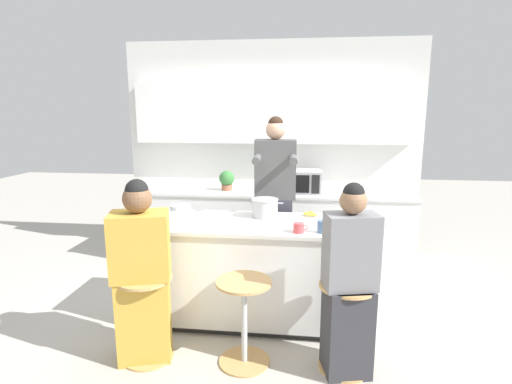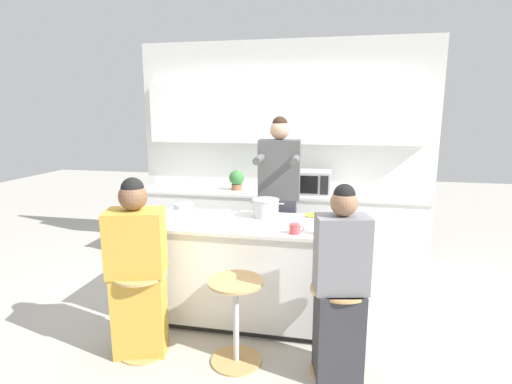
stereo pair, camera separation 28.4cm
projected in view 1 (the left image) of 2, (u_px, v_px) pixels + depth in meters
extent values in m
plane|color=#B2ADA3|center=(255.00, 317.00, 3.62)|extent=(16.00, 16.00, 0.00)
cube|color=silver|center=(272.00, 150.00, 5.11)|extent=(3.71, 0.06, 2.70)
cube|color=white|center=(271.00, 113.00, 4.90)|extent=(3.41, 0.16, 0.75)
cube|color=white|center=(269.00, 227.00, 4.95)|extent=(3.41, 0.60, 0.85)
cube|color=silver|center=(269.00, 192.00, 4.87)|extent=(3.44, 0.63, 0.03)
cube|color=black|center=(255.00, 314.00, 3.62)|extent=(1.72, 0.63, 0.06)
cube|color=white|center=(255.00, 269.00, 3.53)|extent=(1.80, 0.71, 0.81)
cube|color=silver|center=(255.00, 224.00, 3.45)|extent=(1.84, 0.75, 0.03)
cylinder|color=tan|center=(149.00, 356.00, 3.04)|extent=(0.38, 0.38, 0.01)
cylinder|color=#B7BABC|center=(147.00, 318.00, 2.98)|extent=(0.04, 0.04, 0.61)
cylinder|color=tan|center=(144.00, 279.00, 2.92)|extent=(0.41, 0.41, 0.02)
cylinder|color=tan|center=(244.00, 361.00, 2.98)|extent=(0.38, 0.38, 0.01)
cylinder|color=#B7BABC|center=(244.00, 323.00, 2.92)|extent=(0.04, 0.04, 0.61)
cylinder|color=tan|center=(244.00, 282.00, 2.85)|extent=(0.41, 0.41, 0.02)
cylinder|color=tan|center=(344.00, 366.00, 2.92)|extent=(0.38, 0.38, 0.01)
cylinder|color=#B7BABC|center=(346.00, 327.00, 2.85)|extent=(0.04, 0.04, 0.61)
cylinder|color=tan|center=(348.00, 286.00, 2.79)|extent=(0.41, 0.41, 0.02)
cube|color=#383842|center=(275.00, 245.00, 4.07)|extent=(0.35, 0.24, 0.99)
cube|color=#4C4C4C|center=(275.00, 169.00, 3.91)|extent=(0.41, 0.24, 0.58)
cylinder|color=#4C4C4C|center=(257.00, 159.00, 3.63)|extent=(0.09, 0.32, 0.07)
cylinder|color=#4C4C4C|center=(293.00, 160.00, 3.61)|extent=(0.09, 0.32, 0.07)
sphere|color=tan|center=(276.00, 130.00, 3.84)|extent=(0.20, 0.20, 0.19)
sphere|color=black|center=(276.00, 124.00, 3.83)|extent=(0.16, 0.16, 0.15)
cube|color=gold|center=(144.00, 318.00, 2.98)|extent=(0.43, 0.36, 0.65)
cube|color=gold|center=(140.00, 245.00, 2.87)|extent=(0.47, 0.39, 0.49)
sphere|color=brown|center=(137.00, 199.00, 2.80)|extent=(0.25, 0.25, 0.21)
sphere|color=black|center=(137.00, 191.00, 2.79)|extent=(0.20, 0.20, 0.17)
cube|color=#333338|center=(347.00, 330.00, 2.81)|extent=(0.36, 0.32, 0.65)
cube|color=slate|center=(351.00, 251.00, 2.70)|extent=(0.39, 0.29, 0.52)
sphere|color=#936B4C|center=(353.00, 201.00, 2.63)|extent=(0.22, 0.22, 0.18)
sphere|color=black|center=(354.00, 193.00, 2.62)|extent=(0.17, 0.17, 0.15)
cylinder|color=#B7BABC|center=(265.00, 208.00, 3.60)|extent=(0.23, 0.23, 0.16)
cylinder|color=#B7BABC|center=(265.00, 199.00, 3.58)|extent=(0.24, 0.24, 0.01)
cylinder|color=#B7BABC|center=(250.00, 202.00, 3.60)|extent=(0.05, 0.01, 0.01)
cylinder|color=#B7BABC|center=(280.00, 203.00, 3.57)|extent=(0.05, 0.01, 0.01)
cylinder|color=white|center=(170.00, 219.00, 3.40)|extent=(0.20, 0.20, 0.08)
cylinder|color=#B7BABC|center=(180.00, 209.00, 3.75)|extent=(0.19, 0.19, 0.08)
cylinder|color=#4C7099|center=(322.00, 227.00, 3.13)|extent=(0.08, 0.08, 0.10)
torus|color=#4C7099|center=(329.00, 226.00, 3.13)|extent=(0.04, 0.01, 0.04)
cylinder|color=#DB4C51|center=(299.00, 228.00, 3.13)|extent=(0.09, 0.09, 0.08)
torus|color=#DB4C51|center=(306.00, 228.00, 3.13)|extent=(0.04, 0.01, 0.04)
ellipsoid|color=yellow|center=(310.00, 214.00, 3.62)|extent=(0.11, 0.04, 0.05)
ellipsoid|color=yellow|center=(306.00, 213.00, 3.65)|extent=(0.09, 0.11, 0.05)
ellipsoid|color=yellow|center=(313.00, 213.00, 3.65)|extent=(0.10, 0.10, 0.05)
cube|color=#B2B5B7|center=(300.00, 181.00, 4.76)|extent=(0.50, 0.34, 0.27)
cube|color=black|center=(296.00, 184.00, 4.59)|extent=(0.31, 0.01, 0.21)
cube|color=black|center=(316.00, 184.00, 4.56)|extent=(0.09, 0.01, 0.22)
cylinder|color=#93563D|center=(227.00, 187.00, 4.92)|extent=(0.13, 0.13, 0.07)
sphere|color=#387538|center=(227.00, 178.00, 4.89)|extent=(0.19, 0.19, 0.19)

